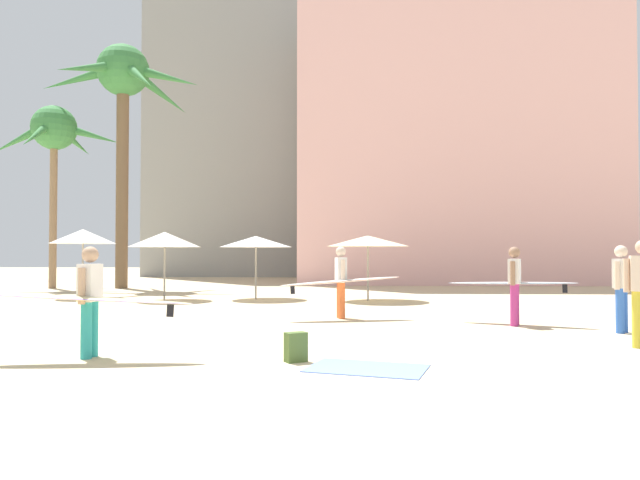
{
  "coord_description": "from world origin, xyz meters",
  "views": [
    {
      "loc": [
        0.32,
        -6.07,
        1.53
      ],
      "look_at": [
        -0.21,
        7.0,
        1.85
      ],
      "focal_mm": 32.75,
      "sensor_mm": 36.0,
      "label": 1
    }
  ],
  "objects_px": {
    "cafe_umbrella_3": "(83,236)",
    "beach_towel": "(367,368)",
    "palm_tree_far_left": "(124,88)",
    "person_mid_left": "(513,283)",
    "cafe_umbrella_0": "(368,241)",
    "person_mid_center": "(341,280)",
    "cafe_umbrella_2": "(256,242)",
    "backpack": "(295,348)",
    "cafe_umbrella_1": "(165,240)",
    "person_mid_right": "(621,285)",
    "person_near_left": "(86,297)",
    "palm_tree_left": "(54,136)"
  },
  "relations": [
    {
      "from": "cafe_umbrella_2",
      "to": "person_mid_left",
      "type": "xyz_separation_m",
      "value": [
        6.68,
        -7.07,
        -1.04
      ]
    },
    {
      "from": "palm_tree_far_left",
      "to": "person_mid_right",
      "type": "distance_m",
      "value": 22.52
    },
    {
      "from": "person_near_left",
      "to": "cafe_umbrella_2",
      "type": "bearing_deg",
      "value": -91.49
    },
    {
      "from": "person_near_left",
      "to": "person_mid_left",
      "type": "bearing_deg",
      "value": -147.09
    },
    {
      "from": "palm_tree_far_left",
      "to": "person_mid_center",
      "type": "xyz_separation_m",
      "value": [
        9.91,
        -12.05,
        -8.14
      ]
    },
    {
      "from": "cafe_umbrella_0",
      "to": "person_mid_center",
      "type": "xyz_separation_m",
      "value": [
        -0.87,
        -5.51,
        -1.05
      ]
    },
    {
      "from": "cafe_umbrella_2",
      "to": "cafe_umbrella_3",
      "type": "distance_m",
      "value": 6.21
    },
    {
      "from": "cafe_umbrella_2",
      "to": "backpack",
      "type": "bearing_deg",
      "value": -78.66
    },
    {
      "from": "palm_tree_far_left",
      "to": "cafe_umbrella_2",
      "type": "height_order",
      "value": "palm_tree_far_left"
    },
    {
      "from": "backpack",
      "to": "person_mid_left",
      "type": "xyz_separation_m",
      "value": [
        4.36,
        4.48,
        0.72
      ]
    },
    {
      "from": "palm_tree_far_left",
      "to": "person_near_left",
      "type": "bearing_deg",
      "value": -70.46
    },
    {
      "from": "cafe_umbrella_0",
      "to": "backpack",
      "type": "relative_size",
      "value": 6.47
    },
    {
      "from": "person_mid_left",
      "to": "beach_towel",
      "type": "bearing_deg",
      "value": 80.2
    },
    {
      "from": "palm_tree_far_left",
      "to": "cafe_umbrella_2",
      "type": "xyz_separation_m",
      "value": [
        6.97,
        -6.03,
        -7.1
      ]
    },
    {
      "from": "palm_tree_far_left",
      "to": "person_mid_left",
      "type": "distance_m",
      "value": 20.6
    },
    {
      "from": "person_mid_center",
      "to": "person_mid_right",
      "type": "distance_m",
      "value": 5.92
    },
    {
      "from": "palm_tree_left",
      "to": "beach_towel",
      "type": "height_order",
      "value": "palm_tree_left"
    },
    {
      "from": "backpack",
      "to": "person_mid_right",
      "type": "height_order",
      "value": "person_mid_right"
    },
    {
      "from": "cafe_umbrella_0",
      "to": "person_near_left",
      "type": "distance_m",
      "value": 11.92
    },
    {
      "from": "person_mid_center",
      "to": "person_mid_right",
      "type": "bearing_deg",
      "value": -34.37
    },
    {
      "from": "cafe_umbrella_2",
      "to": "person_mid_right",
      "type": "bearing_deg",
      "value": -44.39
    },
    {
      "from": "cafe_umbrella_0",
      "to": "person_mid_left",
      "type": "height_order",
      "value": "cafe_umbrella_0"
    },
    {
      "from": "palm_tree_left",
      "to": "cafe_umbrella_3",
      "type": "height_order",
      "value": "palm_tree_left"
    },
    {
      "from": "cafe_umbrella_1",
      "to": "person_near_left",
      "type": "distance_m",
      "value": 11.12
    },
    {
      "from": "cafe_umbrella_1",
      "to": "person_mid_left",
      "type": "distance_m",
      "value": 11.66
    },
    {
      "from": "person_mid_right",
      "to": "palm_tree_left",
      "type": "bearing_deg",
      "value": 4.94
    },
    {
      "from": "palm_tree_left",
      "to": "backpack",
      "type": "height_order",
      "value": "palm_tree_left"
    },
    {
      "from": "cafe_umbrella_0",
      "to": "person_mid_right",
      "type": "bearing_deg",
      "value": -59.15
    },
    {
      "from": "cafe_umbrella_0",
      "to": "beach_towel",
      "type": "relative_size",
      "value": 1.76
    },
    {
      "from": "palm_tree_far_left",
      "to": "cafe_umbrella_2",
      "type": "relative_size",
      "value": 4.46
    },
    {
      "from": "cafe_umbrella_3",
      "to": "person_mid_left",
      "type": "xyz_separation_m",
      "value": [
        12.87,
        -7.41,
        -1.24
      ]
    },
    {
      "from": "palm_tree_far_left",
      "to": "backpack",
      "type": "height_order",
      "value": "palm_tree_far_left"
    },
    {
      "from": "person_mid_center",
      "to": "person_mid_left",
      "type": "xyz_separation_m",
      "value": [
        3.74,
        -1.04,
        -0.0
      ]
    },
    {
      "from": "cafe_umbrella_0",
      "to": "person_mid_left",
      "type": "distance_m",
      "value": 7.23
    },
    {
      "from": "person_near_left",
      "to": "backpack",
      "type": "bearing_deg",
      "value": -179.17
    },
    {
      "from": "cafe_umbrella_2",
      "to": "person_mid_left",
      "type": "height_order",
      "value": "cafe_umbrella_2"
    },
    {
      "from": "cafe_umbrella_2",
      "to": "person_mid_center",
      "type": "xyz_separation_m",
      "value": [
        2.94,
        -6.03,
        -1.04
      ]
    },
    {
      "from": "cafe_umbrella_1",
      "to": "person_mid_right",
      "type": "relative_size",
      "value": 1.39
    },
    {
      "from": "backpack",
      "to": "person_mid_right",
      "type": "relative_size",
      "value": 0.25
    },
    {
      "from": "cafe_umbrella_2",
      "to": "person_mid_right",
      "type": "distance_m",
      "value": 11.84
    },
    {
      "from": "cafe_umbrella_0",
      "to": "person_mid_center",
      "type": "distance_m",
      "value": 5.68
    },
    {
      "from": "person_near_left",
      "to": "person_mid_right",
      "type": "relative_size",
      "value": 1.89
    },
    {
      "from": "cafe_umbrella_2",
      "to": "person_near_left",
      "type": "bearing_deg",
      "value": -93.81
    },
    {
      "from": "cafe_umbrella_3",
      "to": "beach_towel",
      "type": "relative_size",
      "value": 1.56
    },
    {
      "from": "cafe_umbrella_3",
      "to": "person_mid_center",
      "type": "height_order",
      "value": "cafe_umbrella_3"
    },
    {
      "from": "cafe_umbrella_3",
      "to": "person_near_left",
      "type": "distance_m",
      "value": 13.06
    },
    {
      "from": "cafe_umbrella_1",
      "to": "person_mid_center",
      "type": "height_order",
      "value": "cafe_umbrella_1"
    },
    {
      "from": "backpack",
      "to": "person_mid_left",
      "type": "bearing_deg",
      "value": -75.06
    },
    {
      "from": "person_mid_center",
      "to": "person_mid_left",
      "type": "distance_m",
      "value": 3.88
    },
    {
      "from": "cafe_umbrella_0",
      "to": "cafe_umbrella_3",
      "type": "relative_size",
      "value": 1.12
    }
  ]
}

